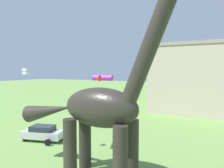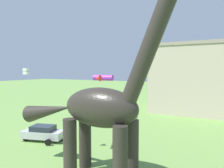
% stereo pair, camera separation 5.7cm
% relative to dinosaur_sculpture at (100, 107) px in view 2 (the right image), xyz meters
% --- Properties ---
extents(dinosaur_sculpture, '(12.55, 2.66, 13.12)m').
position_rel_dinosaur_sculpture_xyz_m(dinosaur_sculpture, '(0.00, 0.00, 0.00)').
color(dinosaur_sculpture, '#2D2823').
rests_on(dinosaur_sculpture, ground_plane).
extents(parked_sedan_left, '(4.53, 2.88, 1.55)m').
position_rel_dinosaur_sculpture_xyz_m(parked_sedan_left, '(-9.15, 3.79, -3.94)').
color(parked_sedan_left, '#B7B7BC').
rests_on(parked_sedan_left, ground_plane).
extents(kite_high_left, '(0.86, 0.86, 1.03)m').
position_rel_dinosaur_sculpture_xyz_m(kite_high_left, '(-22.72, 13.34, 2.23)').
color(kite_high_left, white).
extents(kite_mid_left, '(3.08, 2.66, 0.89)m').
position_rel_dinosaur_sculpture_xyz_m(kite_mid_left, '(-8.69, 14.74, 1.34)').
color(kite_mid_left, purple).
extents(background_building_block, '(16.83, 13.29, 11.54)m').
position_rel_dinosaur_sculpture_xyz_m(background_building_block, '(3.64, 28.98, 1.03)').
color(background_building_block, '#B7A893').
rests_on(background_building_block, ground_plane).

